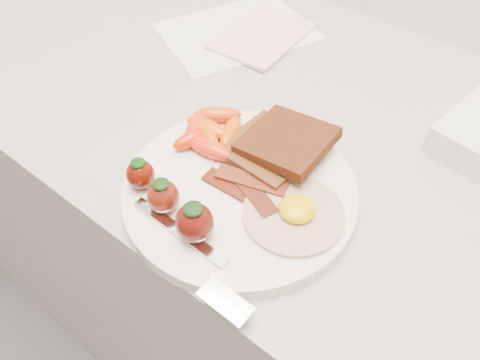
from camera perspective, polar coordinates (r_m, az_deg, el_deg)
The scene contains 11 objects.
counter at distance 1.00m, azimuth 6.02°, elevation -12.69°, with size 2.00×0.60×0.90m, color gray.
plate at distance 0.54m, azimuth -0.00°, elevation -1.35°, with size 0.27×0.27×0.02m, color white.
toast_lower at distance 0.57m, azimuth 3.55°, elevation 3.71°, with size 0.10×0.10×0.01m, color black.
toast_upper at distance 0.56m, azimuth 5.77°, elevation 4.76°, with size 0.10×0.10×0.01m, color #351105.
fried_egg at distance 0.51m, azimuth 6.64°, elevation -3.97°, with size 0.13×0.13×0.02m.
bacon_strips at distance 0.53m, azimuth 0.74°, elevation -0.83°, with size 0.10×0.06×0.01m.
baby_carrots at distance 0.59m, azimuth -3.83°, elevation 5.91°, with size 0.10×0.11×0.02m.
strawberries at distance 0.50m, azimuth -8.43°, elevation -2.65°, with size 0.13×0.05×0.05m.
fork at distance 0.47m, azimuth -5.02°, elevation -9.81°, with size 0.18×0.05×0.00m.
paper_sheet at distance 0.83m, azimuth -0.34°, elevation 17.65°, with size 0.18×0.24×0.00m, color white.
notepad at distance 0.81m, azimuth 2.78°, elevation 17.16°, with size 0.12×0.17×0.01m, color beige.
Camera 1 is at (0.22, 1.25, 1.32)m, focal length 35.00 mm.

